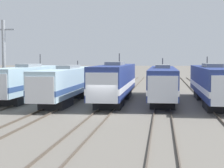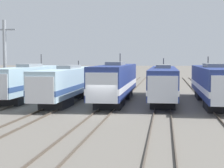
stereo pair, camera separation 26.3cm
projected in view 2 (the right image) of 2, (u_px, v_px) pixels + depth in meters
The scene contains 10 objects.
ground_plane at pixel (102, 115), 31.30m from camera, with size 400.00×400.00×0.00m, color #666059.
rail_pair_center_left at pixel (44, 112), 32.00m from camera, with size 1.51×120.00×0.15m.
rail_pair_center at pixel (102, 114), 31.30m from camera, with size 1.51×120.00×0.15m.
rail_pair_center_right at pixel (162, 115), 30.59m from camera, with size 1.51×120.00×0.15m.
locomotive_far_left at pixel (28, 81), 42.29m from camera, with size 2.76×18.25×5.21m.
locomotive_center_left at pixel (68, 83), 40.17m from camera, with size 2.76×19.82×4.41m.
locomotive_center at pixel (115, 82), 39.59m from camera, with size 2.99×18.25×5.27m.
locomotive_center_right at pixel (163, 83), 40.39m from camera, with size 2.79×19.83×4.71m.
locomotive_far_right at pixel (213, 83), 38.05m from camera, with size 2.92×19.67×4.90m.
catenary_tower_left at pixel (5, 59), 42.45m from camera, with size 2.67×0.39×9.02m.
Camera 2 is at (5.21, -30.62, 4.73)m, focal length 60.00 mm.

